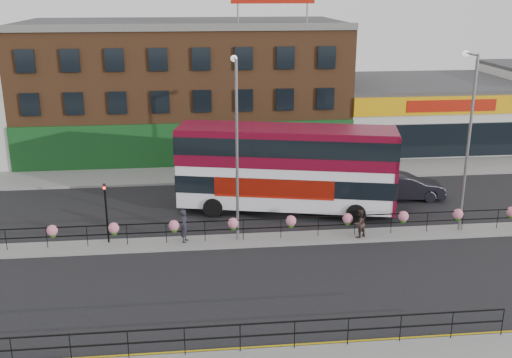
{
  "coord_description": "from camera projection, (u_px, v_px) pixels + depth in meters",
  "views": [
    {
      "loc": [
        -3.46,
        -28.92,
        12.81
      ],
      "look_at": [
        0.0,
        3.0,
        2.5
      ],
      "focal_mm": 42.0,
      "sensor_mm": 36.0,
      "label": 1
    }
  ],
  "objects": [
    {
      "name": "car",
      "position": [
        405.0,
        187.0,
        37.72
      ],
      "size": [
        2.32,
        5.16,
        1.63
      ],
      "primitive_type": "imported",
      "rotation": [
        0.0,
        0.0,
        1.51
      ],
      "color": "black",
      "rests_on": "ground"
    },
    {
      "name": "pedestrian_a",
      "position": [
        185.0,
        226.0,
        30.98
      ],
      "size": [
        0.87,
        0.77,
        1.76
      ],
      "primitive_type": "imported",
      "rotation": [
        0.0,
        0.0,
        1.28
      ],
      "color": "#20202A",
      "rests_on": "median"
    },
    {
      "name": "median",
      "position": [
        262.0,
        240.0,
        31.62
      ],
      "size": [
        60.0,
        1.6,
        0.15
      ],
      "primitive_type": "cube",
      "color": "gray",
      "rests_on": "ground"
    },
    {
      "name": "yellow_line_outer",
      "position": [
        293.0,
        348.0,
        22.29
      ],
      "size": [
        60.0,
        0.1,
        0.01
      ],
      "primitive_type": "cube",
      "color": "gold",
      "rests_on": "ground"
    },
    {
      "name": "brick_building",
      "position": [
        185.0,
        86.0,
        48.56
      ],
      "size": [
        25.0,
        12.21,
        10.3
      ],
      "color": "brown",
      "rests_on": "ground"
    },
    {
      "name": "median_railing",
      "position": [
        262.0,
        223.0,
        31.32
      ],
      "size": [
        30.04,
        0.56,
        1.23
      ],
      "color": "black",
      "rests_on": "median"
    },
    {
      "name": "yellow_line_inner",
      "position": [
        292.0,
        345.0,
        22.46
      ],
      "size": [
        60.0,
        0.1,
        0.01
      ],
      "primitive_type": "cube",
      "color": "gold",
      "rests_on": "ground"
    },
    {
      "name": "lamp_column_east",
      "position": [
        468.0,
        128.0,
        31.32
      ],
      "size": [
        0.34,
        1.67,
        9.51
      ],
      "color": "slate",
      "rests_on": "median"
    },
    {
      "name": "south_railing",
      "position": [
        240.0,
        332.0,
        21.58
      ],
      "size": [
        20.04,
        0.05,
        1.12
      ],
      "color": "black",
      "rests_on": "south_pavement"
    },
    {
      "name": "double_decker_bus",
      "position": [
        287.0,
        161.0,
        34.9
      ],
      "size": [
        13.01,
        5.76,
        5.13
      ],
      "color": "white",
      "rests_on": "ground"
    },
    {
      "name": "supermarket",
      "position": [
        420.0,
        111.0,
        51.31
      ],
      "size": [
        15.0,
        12.25,
        5.3
      ],
      "color": "silver",
      "rests_on": "ground"
    },
    {
      "name": "lamp_column_west",
      "position": [
        236.0,
        135.0,
        30.06
      ],
      "size": [
        0.34,
        1.65,
        9.41
      ],
      "color": "slate",
      "rests_on": "median"
    },
    {
      "name": "north_pavement",
      "position": [
        243.0,
        173.0,
        42.98
      ],
      "size": [
        60.0,
        4.0,
        0.15
      ],
      "primitive_type": "cube",
      "color": "gray",
      "rests_on": "ground"
    },
    {
      "name": "ground",
      "position": [
        262.0,
        241.0,
        31.64
      ],
      "size": [
        120.0,
        120.0,
        0.0
      ],
      "primitive_type": "plane",
      "color": "black",
      "rests_on": "ground"
    },
    {
      "name": "traffic_light_median",
      "position": [
        105.0,
        200.0,
        30.44
      ],
      "size": [
        0.15,
        0.28,
        3.65
      ],
      "color": "black",
      "rests_on": "median"
    },
    {
      "name": "pedestrian_b",
      "position": [
        359.0,
        223.0,
        31.57
      ],
      "size": [
        1.24,
        1.22,
        1.54
      ],
      "primitive_type": "imported",
      "rotation": [
        0.0,
        0.0,
        3.64
      ],
      "color": "#372822",
      "rests_on": "median"
    }
  ]
}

